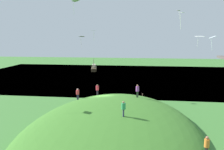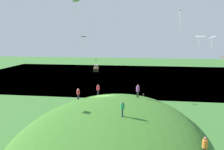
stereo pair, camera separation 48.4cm
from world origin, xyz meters
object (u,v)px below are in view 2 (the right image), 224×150
Objects in this scene: person_on_hilltop at (205,145)px; kite_6 at (180,11)px; boat_on_lake at (96,68)px; kite_4 at (212,38)px; kite_0 at (94,32)px; kite_9 at (76,1)px; kite_1 at (201,37)px; person_watching_kites at (78,93)px; person_walking_path at (98,88)px; kite_2 at (181,14)px; kite_3 at (83,37)px; person_near_shore at (122,107)px; mooring_post at (143,96)px; person_with_child at (138,89)px.

person_on_hilltop is 28.88m from kite_6.
person_on_hilltop is (51.51, 19.66, 1.31)m from boat_on_lake.
kite_0 is at bearing -131.58° from kite_4.
kite_1 is at bearing 95.71° from kite_9.
person_watching_kites is 0.96× the size of person_walking_path.
kite_2 is at bearing 41.57° from kite_0.
kite_3 is 25.74m from kite_4.
person_on_hilltop is at bearing 43.83° from person_near_shore.
person_walking_path is (34.36, 7.60, 1.60)m from boat_on_lake.
boat_on_lake is 42.96m from kite_1.
person_watching_kites is at bearing -82.83° from kite_1.
boat_on_lake reaches higher than mooring_post.
kite_0 is 5.17m from kite_3.
person_near_shore reaches higher than person_walking_path.
person_on_hilltop is 1.17× the size of kite_4.
person_with_child reaches higher than person_walking_path.
person_with_child reaches higher than mooring_post.
person_walking_path is 0.94× the size of person_with_child.
person_with_child is at bearing -31.29° from kite_6.
person_near_shore reaches higher than person_with_child.
kite_2 is 1.72× the size of mooring_post.
kite_1 is 10.72m from kite_6.
person_watching_kites is at bearing -154.95° from person_near_shore.
person_watching_kites is 0.96× the size of kite_2.
kite_9 reaches higher than person_watching_kites.
kite_0 is at bearing -43.87° from person_walking_path.
kite_0 is 1.09× the size of kite_6.
kite_1 is 0.69× the size of kite_3.
kite_6 reaches higher than kite_1.
kite_1 is at bearing 9.36° from kite_6.
person_with_child is at bearing -44.58° from person_on_hilltop.
kite_3 is (-11.28, -2.12, 8.04)m from person_watching_kites.
boat_on_lake is at bearing -58.89° from person_with_child.
kite_2 reaches higher than mooring_post.
person_watching_kites is 1.09× the size of kite_6.
kite_2 is (6.57, 13.22, 10.42)m from person_watching_kites.
kite_4 is (-0.06, 3.25, -2.41)m from kite_2.
kite_3 is 1.51× the size of kite_4.
kite_4 reaches higher than mooring_post.
boat_on_lake is 39.77m from person_with_child.
person_watching_kites is at bearing -116.42° from kite_2.
kite_6 is (-18.26, -0.81, 4.64)m from kite_4.
mooring_post is (-15.27, 2.07, -2.82)m from person_near_shore.
kite_3 is at bearing -34.91° from person_with_child.
kite_2 is 1.17× the size of kite_4.
person_walking_path is at bearing -56.98° from kite_6.
kite_0 is (-7.24, 0.97, 8.96)m from person_watching_kites.
person_near_shore is 0.97× the size of kite_0.
kite_2 is at bearing 166.04° from person_walking_path.
person_walking_path is (-12.58, -5.08, -1.08)m from person_near_shore.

